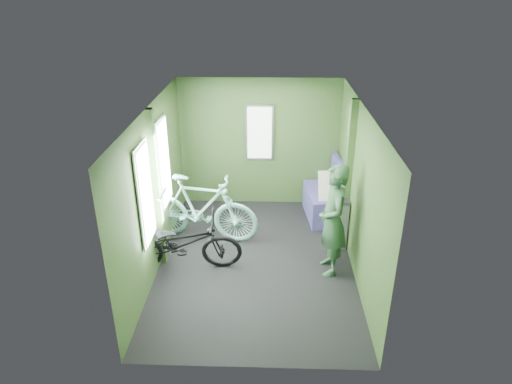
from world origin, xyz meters
TOP-DOWN VIEW (x-y plane):
  - room at (-0.04, 0.04)m, footprint 4.00×4.02m
  - bicycle_black at (-1.04, -0.20)m, footprint 1.73×0.82m
  - bicycle_mint at (-0.88, 0.64)m, footprint 1.92×0.92m
  - passenger at (1.06, -0.16)m, footprint 0.45×0.71m
  - waste_box at (1.26, 0.55)m, footprint 0.24×0.33m
  - bench_seat at (1.15, 1.45)m, footprint 0.65×1.04m

SIDE VIEW (x-z plane):
  - bicycle_black at x=-1.04m, z-range -0.49..0.49m
  - bicycle_mint at x=-0.88m, z-range -0.57..0.57m
  - bench_seat at x=1.15m, z-range -0.21..0.83m
  - waste_box at x=1.26m, z-range 0.00..0.81m
  - passenger at x=1.06m, z-range 0.00..1.62m
  - room at x=-0.04m, z-range 0.28..2.59m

